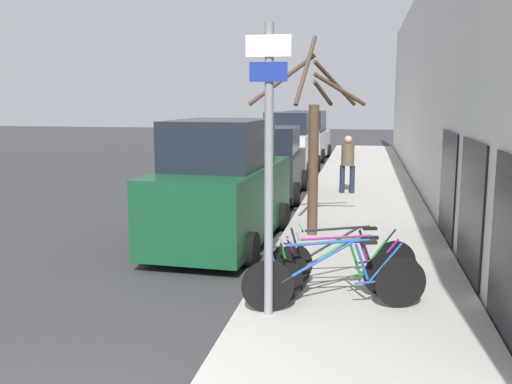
{
  "coord_description": "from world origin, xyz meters",
  "views": [
    {
      "loc": [
        2.58,
        -4.17,
        2.87
      ],
      "look_at": [
        0.65,
        6.02,
        1.17
      ],
      "focal_mm": 40.0,
      "sensor_mm": 36.0,
      "label": 1
    }
  ],
  "objects_px": {
    "bicycle_3": "(343,259)",
    "parked_car_3": "(306,138)",
    "signpost": "(269,162)",
    "bicycle_1": "(334,274)",
    "parked_car_0": "(222,189)",
    "street_tree": "(314,145)",
    "parked_car_2": "(290,146)",
    "bicycle_2": "(342,270)",
    "parked_car_1": "(268,165)",
    "pedestrian_near": "(348,160)",
    "bicycle_0": "(335,280)"
  },
  "relations": [
    {
      "from": "bicycle_3",
      "to": "parked_car_3",
      "type": "height_order",
      "value": "parked_car_3"
    },
    {
      "from": "signpost",
      "to": "bicycle_1",
      "type": "relative_size",
      "value": 1.84
    },
    {
      "from": "bicycle_1",
      "to": "parked_car_0",
      "type": "distance_m",
      "value": 4.06
    },
    {
      "from": "street_tree",
      "to": "parked_car_2",
      "type": "bearing_deg",
      "value": 99.93
    },
    {
      "from": "signpost",
      "to": "parked_car_3",
      "type": "bearing_deg",
      "value": 94.45
    },
    {
      "from": "bicycle_2",
      "to": "parked_car_3",
      "type": "height_order",
      "value": "parked_car_3"
    },
    {
      "from": "bicycle_3",
      "to": "parked_car_0",
      "type": "relative_size",
      "value": 0.46
    },
    {
      "from": "bicycle_1",
      "to": "street_tree",
      "type": "xyz_separation_m",
      "value": [
        -0.62,
        3.8,
        1.45
      ]
    },
    {
      "from": "bicycle_2",
      "to": "parked_car_1",
      "type": "bearing_deg",
      "value": 3.58
    },
    {
      "from": "parked_car_3",
      "to": "pedestrian_near",
      "type": "bearing_deg",
      "value": -75.04
    },
    {
      "from": "bicycle_3",
      "to": "street_tree",
      "type": "relative_size",
      "value": 0.54
    },
    {
      "from": "signpost",
      "to": "bicycle_2",
      "type": "height_order",
      "value": "signpost"
    },
    {
      "from": "parked_car_2",
      "to": "parked_car_0",
      "type": "bearing_deg",
      "value": -87.38
    },
    {
      "from": "parked_car_1",
      "to": "parked_car_2",
      "type": "xyz_separation_m",
      "value": [
        -0.02,
        5.19,
        0.14
      ]
    },
    {
      "from": "bicycle_0",
      "to": "bicycle_3",
      "type": "relative_size",
      "value": 1.11
    },
    {
      "from": "bicycle_2",
      "to": "parked_car_2",
      "type": "bearing_deg",
      "value": -2.24
    },
    {
      "from": "signpost",
      "to": "parked_car_1",
      "type": "height_order",
      "value": "signpost"
    },
    {
      "from": "signpost",
      "to": "parked_car_0",
      "type": "height_order",
      "value": "signpost"
    },
    {
      "from": "bicycle_2",
      "to": "street_tree",
      "type": "height_order",
      "value": "street_tree"
    },
    {
      "from": "signpost",
      "to": "bicycle_0",
      "type": "bearing_deg",
      "value": 20.5
    },
    {
      "from": "signpost",
      "to": "parked_car_2",
      "type": "bearing_deg",
      "value": 96.29
    },
    {
      "from": "bicycle_1",
      "to": "parked_car_3",
      "type": "distance_m",
      "value": 19.66
    },
    {
      "from": "bicycle_1",
      "to": "parked_car_2",
      "type": "bearing_deg",
      "value": -13.18
    },
    {
      "from": "street_tree",
      "to": "bicycle_3",
      "type": "bearing_deg",
      "value": -76.89
    },
    {
      "from": "signpost",
      "to": "bicycle_3",
      "type": "xyz_separation_m",
      "value": [
        0.89,
        1.37,
        -1.57
      ]
    },
    {
      "from": "bicycle_0",
      "to": "parked_car_1",
      "type": "xyz_separation_m",
      "value": [
        -2.41,
        9.15,
        0.4
      ]
    },
    {
      "from": "signpost",
      "to": "parked_car_1",
      "type": "relative_size",
      "value": 0.82
    },
    {
      "from": "bicycle_2",
      "to": "bicycle_3",
      "type": "distance_m",
      "value": 0.5
    },
    {
      "from": "signpost",
      "to": "pedestrian_near",
      "type": "height_order",
      "value": "signpost"
    },
    {
      "from": "parked_car_2",
      "to": "signpost",
      "type": "bearing_deg",
      "value": -81.25
    },
    {
      "from": "signpost",
      "to": "pedestrian_near",
      "type": "distance_m",
      "value": 9.89
    },
    {
      "from": "parked_car_1",
      "to": "parked_car_2",
      "type": "distance_m",
      "value": 5.19
    },
    {
      "from": "bicycle_3",
      "to": "parked_car_0",
      "type": "bearing_deg",
      "value": 28.7
    },
    {
      "from": "bicycle_0",
      "to": "signpost",
      "type": "bearing_deg",
      "value": 94.98
    },
    {
      "from": "bicycle_3",
      "to": "bicycle_2",
      "type": "bearing_deg",
      "value": 165.39
    },
    {
      "from": "bicycle_2",
      "to": "bicycle_3",
      "type": "xyz_separation_m",
      "value": [
        -0.01,
        0.5,
        0.01
      ]
    },
    {
      "from": "parked_car_3",
      "to": "street_tree",
      "type": "height_order",
      "value": "street_tree"
    },
    {
      "from": "bicycle_3",
      "to": "bicycle_1",
      "type": "bearing_deg",
      "value": 156.02
    },
    {
      "from": "parked_car_0",
      "to": "signpost",
      "type": "bearing_deg",
      "value": -64.81
    },
    {
      "from": "signpost",
      "to": "bicycle_2",
      "type": "bearing_deg",
      "value": 44.34
    },
    {
      "from": "parked_car_2",
      "to": "pedestrian_near",
      "type": "relative_size",
      "value": 2.5
    },
    {
      "from": "bicycle_3",
      "to": "parked_car_0",
      "type": "xyz_separation_m",
      "value": [
        -2.47,
        2.55,
        0.59
      ]
    },
    {
      "from": "signpost",
      "to": "bicycle_1",
      "type": "xyz_separation_m",
      "value": [
        0.79,
        0.69,
        -1.58
      ]
    },
    {
      "from": "parked_car_1",
      "to": "street_tree",
      "type": "height_order",
      "value": "street_tree"
    },
    {
      "from": "parked_car_1",
      "to": "signpost",
      "type": "bearing_deg",
      "value": -82.06
    },
    {
      "from": "bicycle_1",
      "to": "parked_car_2",
      "type": "relative_size",
      "value": 0.47
    },
    {
      "from": "bicycle_2",
      "to": "parked_car_0",
      "type": "bearing_deg",
      "value": 26.53
    },
    {
      "from": "parked_car_0",
      "to": "parked_car_3",
      "type": "xyz_separation_m",
      "value": [
        0.01,
        16.27,
        -0.08
      ]
    },
    {
      "from": "parked_car_1",
      "to": "pedestrian_near",
      "type": "bearing_deg",
      "value": 7.44
    },
    {
      "from": "parked_car_3",
      "to": "bicycle_2",
      "type": "bearing_deg",
      "value": -80.06
    }
  ]
}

